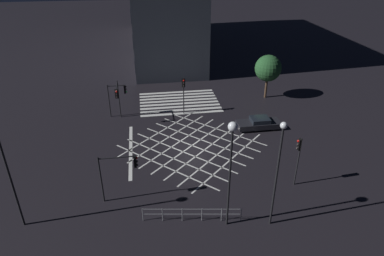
{
  "coord_description": "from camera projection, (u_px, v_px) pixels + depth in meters",
  "views": [
    {
      "loc": [
        4.14,
        27.17,
        16.57
      ],
      "look_at": [
        0.0,
        0.0,
        1.86
      ],
      "focal_mm": 32.0,
      "sensor_mm": 36.0,
      "label": 1
    }
  ],
  "objects": [
    {
      "name": "ground_plane",
      "position": [
        192.0,
        145.0,
        32.05
      ],
      "size": [
        200.0,
        200.0,
        0.0
      ],
      "primitive_type": "plane",
      "color": "black"
    },
    {
      "name": "road_markings",
      "position": [
        181.0,
        117.0,
        37.31
      ],
      "size": [
        14.03,
        20.59,
        0.01
      ],
      "color": "silver",
      "rests_on": "ground_plane"
    },
    {
      "name": "traffic_light_se_cross",
      "position": [
        118.0,
        95.0,
        34.88
      ],
      "size": [
        0.36,
        2.43,
        4.18
      ],
      "rotation": [
        0.0,
        0.0,
        1.57
      ],
      "color": "black",
      "rests_on": "ground_plane"
    },
    {
      "name": "traffic_light_median_south",
      "position": [
        184.0,
        89.0,
        36.71
      ],
      "size": [
        0.36,
        0.39,
        4.14
      ],
      "rotation": [
        0.0,
        0.0,
        1.57
      ],
      "color": "black",
      "rests_on": "ground_plane"
    },
    {
      "name": "traffic_light_ne_main",
      "position": [
        120.0,
        168.0,
        23.95
      ],
      "size": [
        2.74,
        0.36,
        3.82
      ],
      "rotation": [
        0.0,
        0.0,
        3.14
      ],
      "color": "black",
      "rests_on": "ground_plane"
    },
    {
      "name": "traffic_light_nw_main",
      "position": [
        298.0,
        152.0,
        25.44
      ],
      "size": [
        0.39,
        0.36,
        4.15
      ],
      "color": "black",
      "rests_on": "ground_plane"
    },
    {
      "name": "traffic_light_se_main",
      "position": [
        118.0,
        93.0,
        36.33
      ],
      "size": [
        2.04,
        0.36,
        3.69
      ],
      "rotation": [
        0.0,
        0.0,
        3.14
      ],
      "color": "black",
      "rests_on": "ground_plane"
    },
    {
      "name": "street_lamp_east",
      "position": [
        231.0,
        150.0,
        20.28
      ],
      "size": [
        0.59,
        0.59,
        7.72
      ],
      "color": "black",
      "rests_on": "ground_plane"
    },
    {
      "name": "street_lamp_west",
      "position": [
        2.0,
        153.0,
        20.3
      ],
      "size": [
        0.52,
        0.52,
        7.92
      ],
      "color": "black",
      "rests_on": "ground_plane"
    },
    {
      "name": "street_lamp_far",
      "position": [
        279.0,
        162.0,
        20.74
      ],
      "size": [
        0.42,
        0.42,
        7.68
      ],
      "color": "black",
      "rests_on": "ground_plane"
    },
    {
      "name": "street_tree_near",
      "position": [
        268.0,
        68.0,
        40.48
      ],
      "size": [
        3.14,
        3.14,
        5.28
      ],
      "color": "#473323",
      "rests_on": "ground_plane"
    },
    {
      "name": "waiting_car",
      "position": [
        259.0,
        123.0,
        34.77
      ],
      "size": [
        4.43,
        1.74,
        1.19
      ],
      "color": "black",
      "rests_on": "ground_plane"
    },
    {
      "name": "pedestrian_railing",
      "position": [
        192.0,
        213.0,
        22.99
      ],
      "size": [
        6.63,
        1.05,
        1.05
      ],
      "rotation": [
        0.0,
        0.0,
        2.99
      ],
      "color": "gray",
      "rests_on": "ground_plane"
    }
  ]
}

